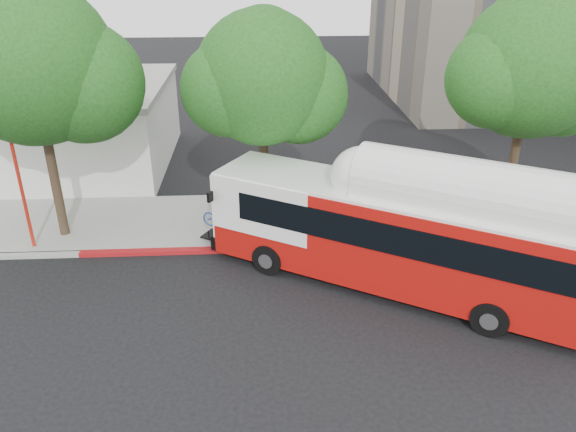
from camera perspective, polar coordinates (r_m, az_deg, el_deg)
name	(u,v)px	position (r m, az deg, el deg)	size (l,w,h in m)	color
ground	(300,309)	(18.24, 1.22, -9.44)	(120.00, 120.00, 0.00)	black
sidewalk	(288,218)	(23.80, 0.04, -0.24)	(60.00, 5.00, 0.15)	gray
curb_strip	(292,248)	(21.49, 0.43, -3.28)	(60.00, 0.30, 0.15)	gray
red_curb_segment	(214,250)	(21.53, -7.57, -3.46)	(10.00, 0.32, 0.16)	maroon
street_tree_left	(48,69)	(22.02, -23.23, 13.55)	(6.67, 5.80, 9.74)	#2D2116
street_tree_mid	(273,83)	(21.42, -1.52, 13.35)	(5.75, 5.00, 8.62)	#2D2116
street_tree_right	(541,72)	(23.68, 24.28, 13.23)	(6.21, 5.40, 9.18)	#2D2116
low_commercial_bldg	(9,125)	(32.64, -26.44, 8.25)	(16.20, 10.20, 4.25)	silver
transit_bus	(395,238)	(18.80, 10.83, -2.18)	(12.65, 8.79, 3.95)	#A70F0B
signal_pole	(22,192)	(22.69, -25.40, 2.26)	(0.13, 0.45, 4.70)	red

